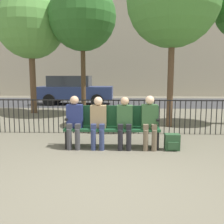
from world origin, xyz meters
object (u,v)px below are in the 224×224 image
(backpack, at_px, (172,142))
(tree_2, at_px, (82,17))
(park_bench, at_px, (112,125))
(tree_3, at_px, (173,1))
(seated_person_0, at_px, (74,119))
(parked_car_0, at_px, (74,90))
(seated_person_1, at_px, (98,120))
(tree_0, at_px, (30,25))
(seated_person_2, at_px, (125,120))
(seated_person_3, at_px, (150,119))

(backpack, height_order, tree_2, tree_2)
(park_bench, height_order, tree_3, tree_3)
(seated_person_0, relative_size, backpack, 3.29)
(tree_3, bearing_deg, backpack, -99.01)
(seated_person_0, height_order, tree_3, tree_3)
(tree_2, relative_size, parked_car_0, 1.26)
(seated_person_1, relative_size, tree_0, 0.22)
(park_bench, height_order, seated_person_2, seated_person_2)
(tree_0, bearing_deg, backpack, -47.56)
(tree_3, xyz_separation_m, parked_car_0, (-4.26, 6.27, -2.97))
(parked_car_0, bearing_deg, seated_person_3, -69.12)
(backpack, bearing_deg, park_bench, 170.33)
(tree_3, bearing_deg, seated_person_1, -128.50)
(seated_person_2, xyz_separation_m, tree_0, (-3.92, 5.32, 3.08))
(seated_person_0, xyz_separation_m, tree_0, (-2.82, 5.32, 3.07))
(backpack, bearing_deg, parked_car_0, 113.37)
(backpack, bearing_deg, tree_0, 132.44)
(park_bench, bearing_deg, parked_car_0, 106.33)
(seated_person_2, distance_m, seated_person_3, 0.54)
(tree_0, bearing_deg, seated_person_1, -57.85)
(seated_person_2, height_order, tree_0, tree_0)
(seated_person_2, height_order, seated_person_3, seated_person_3)
(seated_person_2, relative_size, seated_person_3, 0.98)
(seated_person_1, xyz_separation_m, tree_2, (-1.08, 4.90, 3.28))
(seated_person_2, bearing_deg, tree_0, 126.39)
(tree_3, bearing_deg, seated_person_0, -135.07)
(seated_person_2, bearing_deg, tree_3, 60.42)
(park_bench, bearing_deg, tree_3, 54.42)
(tree_0, bearing_deg, tree_2, -10.65)
(seated_person_1, bearing_deg, seated_person_2, -0.00)
(park_bench, bearing_deg, tree_0, 125.10)
(seated_person_3, height_order, tree_3, tree_3)
(seated_person_1, relative_size, tree_2, 0.22)
(seated_person_0, distance_m, backpack, 2.18)
(seated_person_0, bearing_deg, tree_2, 96.52)
(park_bench, bearing_deg, seated_person_3, -9.31)
(tree_0, xyz_separation_m, tree_2, (2.26, -0.43, 0.20))
(park_bench, distance_m, tree_0, 7.11)
(tree_2, relative_size, tree_3, 1.01)
(tree_0, relative_size, parked_car_0, 1.23)
(tree_0, bearing_deg, seated_person_2, -53.61)
(park_bench, relative_size, seated_person_3, 1.80)
(seated_person_0, distance_m, parked_car_0, 8.97)
(park_bench, xyz_separation_m, seated_person_3, (0.82, -0.13, 0.15))
(park_bench, relative_size, seated_person_0, 1.81)
(park_bench, bearing_deg, seated_person_1, -155.70)
(seated_person_3, distance_m, tree_0, 7.59)
(seated_person_3, bearing_deg, tree_0, 129.98)
(tree_3, bearing_deg, parked_car_0, 124.19)
(backpack, relative_size, parked_car_0, 0.08)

